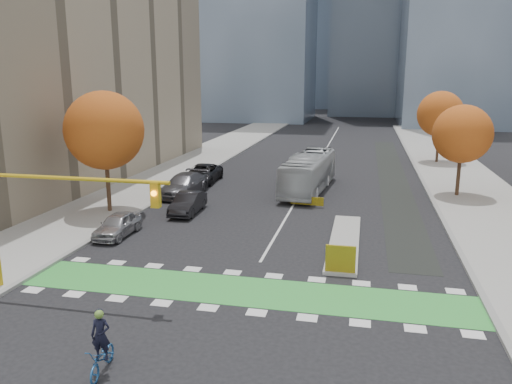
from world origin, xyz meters
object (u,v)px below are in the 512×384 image
at_px(hazard_board, 340,259).
at_px(tree_east_far, 440,114).
at_px(tree_east_near, 462,134).
at_px(parked_car_c, 184,185).
at_px(traffic_signal_west, 44,202).
at_px(cyclist, 102,352).
at_px(parked_car_a, 118,225).
at_px(parked_car_d, 202,174).
at_px(bus, 309,172).
at_px(tree_west, 104,131).
at_px(parked_car_b, 188,203).

xyz_separation_m(hazard_board, tree_east_far, (8.50, 33.80, 4.44)).
relative_size(tree_east_near, parked_car_c, 1.23).
relative_size(traffic_signal_west, cyclist, 4.00).
bearing_deg(parked_car_a, parked_car_d, 90.15).
bearing_deg(cyclist, parked_car_c, 96.67).
relative_size(hazard_board, bus, 0.13).
height_order(tree_west, parked_car_b, tree_west).
bearing_deg(cyclist, parked_car_b, 94.10).
xyz_separation_m(hazard_board, parked_car_c, (-12.86, 13.79, 0.03)).
height_order(tree_east_far, parked_car_a, tree_east_far).
bearing_deg(parked_car_c, cyclist, -70.86).
distance_m(hazard_board, tree_east_near, 19.93).
bearing_deg(parked_car_c, tree_east_far, 47.85).
relative_size(cyclist, parked_car_c, 0.37).
bearing_deg(tree_west, tree_east_far, 46.70).
bearing_deg(parked_car_c, tree_east_near, 15.61).
height_order(traffic_signal_west, parked_car_a, traffic_signal_west).
bearing_deg(bus, hazard_board, -73.62).
distance_m(hazard_board, tree_west, 18.44).
relative_size(bus, parked_car_b, 2.55).
xyz_separation_m(traffic_signal_west, parked_car_c, (-0.93, 18.50, -3.20)).
xyz_separation_m(tree_west, cyclist, (9.15, -17.41, -4.91)).
height_order(cyclist, parked_car_b, cyclist).
height_order(traffic_signal_west, parked_car_d, traffic_signal_west).
relative_size(cyclist, parked_car_a, 0.54).
height_order(hazard_board, tree_west, tree_west).
distance_m(tree_west, parked_car_b, 7.29).
distance_m(hazard_board, traffic_signal_west, 13.23).
distance_m(tree_east_far, parked_car_d, 26.60).
bearing_deg(hazard_board, parked_car_a, 166.15).
height_order(parked_car_c, parked_car_d, parked_car_c).
relative_size(cyclist, parked_car_d, 0.38).
height_order(hazard_board, parked_car_b, hazard_board).
xyz_separation_m(bus, parked_car_d, (-9.53, 1.30, -0.75)).
xyz_separation_m(tree_west, parked_car_c, (3.14, 5.99, -4.78)).
bearing_deg(parked_car_a, bus, 56.42).
relative_size(tree_east_near, traffic_signal_west, 0.83).
bearing_deg(parked_car_d, hazard_board, -56.94).
distance_m(traffic_signal_west, parked_car_a, 8.67).
bearing_deg(cyclist, tree_east_far, 62.78).
bearing_deg(parked_car_c, parked_car_b, -61.95).
xyz_separation_m(hazard_board, parked_car_d, (-13.00, 18.79, -0.02)).
relative_size(tree_east_near, parked_car_d, 1.26).
height_order(tree_west, tree_east_near, tree_west).
bearing_deg(parked_car_a, cyclist, -64.20).
xyz_separation_m(hazard_board, bus, (-3.47, 17.48, 0.73)).
bearing_deg(parked_car_d, tree_east_near, -4.31).
xyz_separation_m(tree_east_far, parked_car_d, (-21.50, -15.01, -4.46)).
bearing_deg(parked_car_a, parked_car_c, 89.40).
xyz_separation_m(hazard_board, traffic_signal_west, (-11.93, -4.71, 3.23)).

